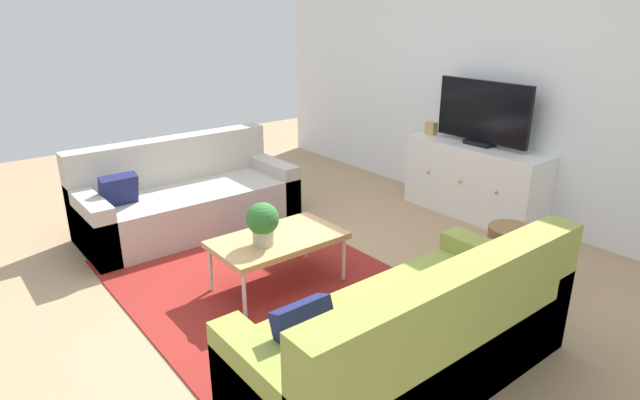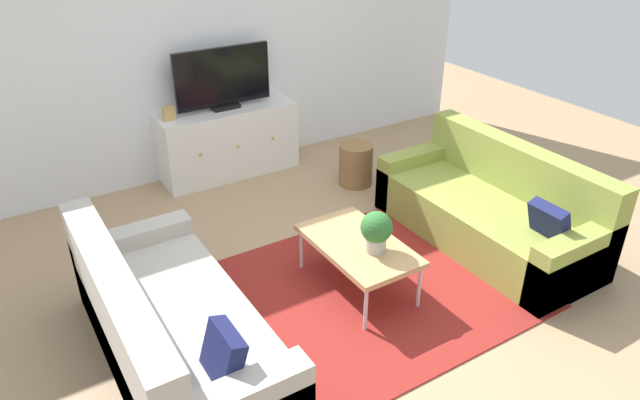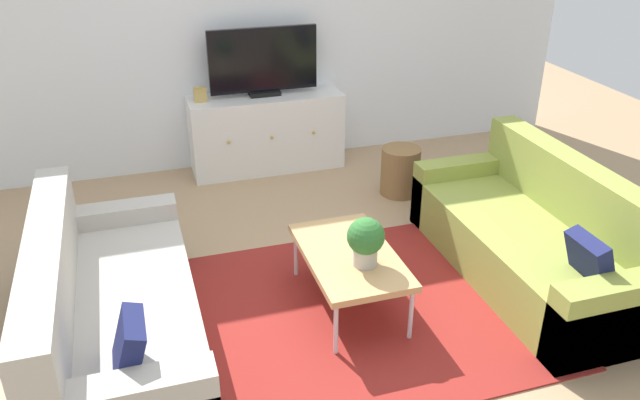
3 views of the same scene
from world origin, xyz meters
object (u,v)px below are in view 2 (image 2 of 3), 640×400
at_px(flat_screen_tv, 223,79).
at_px(mantel_clock, 169,113).
at_px(coffee_table, 358,246).
at_px(couch_left_side, 164,332).
at_px(tv_console, 229,142).
at_px(couch_right_side, 493,211).
at_px(wicker_basket, 356,164).
at_px(potted_plant, 376,230).

distance_m(flat_screen_tv, mantel_clock, 0.64).
bearing_deg(mantel_clock, coffee_table, -75.94).
distance_m(couch_left_side, tv_console, 2.81).
distance_m(couch_right_side, wicker_basket, 1.53).
distance_m(couch_left_side, mantel_clock, 2.60).
xyz_separation_m(coffee_table, wicker_basket, (0.99, 1.44, -0.16)).
bearing_deg(couch_right_side, mantel_clock, 129.60).
xyz_separation_m(couch_right_side, coffee_table, (-1.38, 0.04, 0.10)).
bearing_deg(couch_left_side, tv_console, 57.69).
relative_size(couch_right_side, tv_console, 1.37).
xyz_separation_m(potted_plant, flat_screen_tv, (-0.04, 2.51, 0.45)).
distance_m(coffee_table, flat_screen_tv, 2.45).
height_order(couch_right_side, mantel_clock, mantel_clock).
bearing_deg(couch_left_side, wicker_basket, 30.74).
relative_size(mantel_clock, wicker_basket, 0.31).
bearing_deg(potted_plant, mantel_clock, 104.19).
bearing_deg(potted_plant, tv_console, 90.93).
bearing_deg(wicker_basket, couch_right_side, -75.21).
distance_m(coffee_table, potted_plant, 0.26).
xyz_separation_m(tv_console, wicker_basket, (0.99, -0.90, -0.15)).
height_order(coffee_table, potted_plant, potted_plant).
bearing_deg(tv_console, wicker_basket, -42.24).
relative_size(flat_screen_tv, mantel_clock, 7.61).
xyz_separation_m(couch_left_side, potted_plant, (1.54, -0.11, 0.30)).
height_order(flat_screen_tv, wicker_basket, flat_screen_tv).
height_order(coffee_table, tv_console, tv_console).
bearing_deg(flat_screen_tv, coffee_table, -90.08).
bearing_deg(mantel_clock, flat_screen_tv, 1.95).
bearing_deg(flat_screen_tv, wicker_basket, -42.87).
height_order(flat_screen_tv, mantel_clock, flat_screen_tv).
bearing_deg(couch_right_side, tv_console, 120.10).
relative_size(coffee_table, potted_plant, 3.05).
height_order(couch_left_side, coffee_table, couch_left_side).
bearing_deg(wicker_basket, couch_left_side, -149.26).
bearing_deg(couch_right_side, coffee_table, 178.39).
height_order(tv_console, mantel_clock, mantel_clock).
bearing_deg(tv_console, couch_left_side, -122.31).
distance_m(couch_right_side, mantel_clock, 3.12).
relative_size(coffee_table, wicker_basket, 2.24).
distance_m(potted_plant, mantel_clock, 2.57).
bearing_deg(tv_console, couch_right_side, -59.90).
relative_size(couch_right_side, wicker_basket, 4.59).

